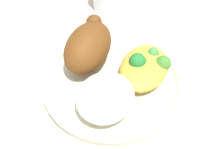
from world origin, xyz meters
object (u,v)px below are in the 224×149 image
at_px(plate, 112,81).
at_px(mac_cheese_with_broccoli, 145,66).
at_px(roasted_chicken, 88,46).
at_px(rice_pile, 105,97).

distance_m(plate, mac_cheese_with_broccoli, 0.06).
bearing_deg(roasted_chicken, plate, -112.51).
bearing_deg(roasted_chicken, rice_pile, -139.91).
bearing_deg(rice_pile, plate, 12.12).
height_order(plate, rice_pile, rice_pile).
relative_size(roasted_chicken, rice_pile, 1.23).
height_order(roasted_chicken, rice_pile, roasted_chicken).
distance_m(plate, rice_pile, 0.07).
height_order(roasted_chicken, mac_cheese_with_broccoli, roasted_chicken).
xyz_separation_m(roasted_chicken, mac_cheese_with_broccoli, (0.01, -0.10, -0.02)).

